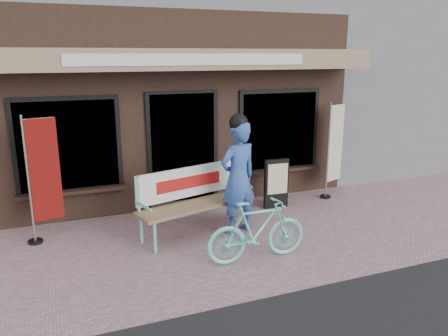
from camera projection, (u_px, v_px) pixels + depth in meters
name	position (u px, v px, depth m)	size (l,w,h in m)	color
ground	(222.00, 248.00, 6.58)	(70.00, 70.00, 0.00)	#B28892
storefront	(146.00, 47.00, 10.30)	(7.00, 6.77, 6.00)	black
neighbor_right_near	(409.00, 55.00, 13.83)	(10.00, 7.00, 5.60)	slate
bench	(193.00, 196.00, 7.02)	(2.04, 1.00, 1.07)	#6ED7C9
person	(238.00, 176.00, 6.95)	(0.76, 0.60, 1.95)	#3158A9
bicycle	(257.00, 231.00, 6.10)	(0.42, 1.49, 0.89)	#6ED7C9
nobori_red	(42.00, 177.00, 6.62)	(0.59, 0.26, 1.99)	gray
nobori_cream	(334.00, 148.00, 8.77)	(0.57, 0.30, 1.94)	gray
menu_stand	(276.00, 183.00, 8.21)	(0.48, 0.12, 0.95)	black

